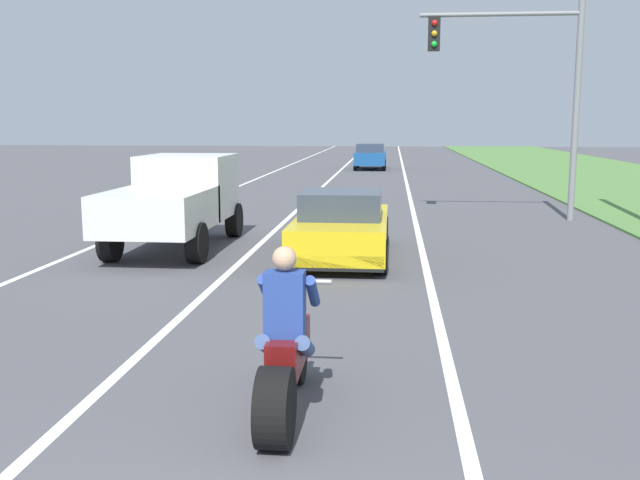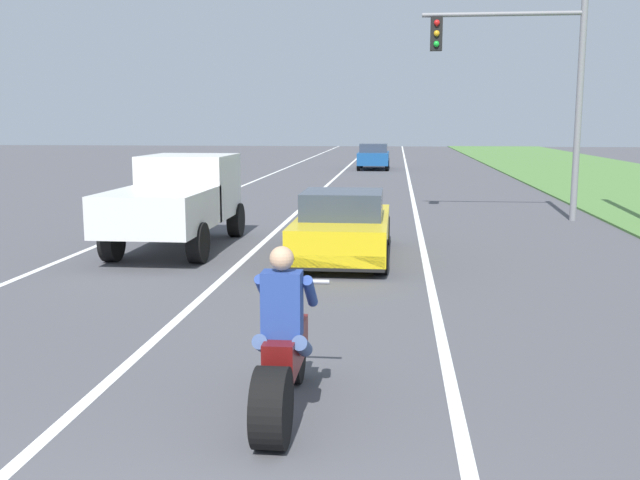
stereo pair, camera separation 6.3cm
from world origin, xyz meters
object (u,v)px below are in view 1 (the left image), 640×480
Objects in this scene: sports_car_yellow at (342,227)px; distant_car_far_ahead at (370,156)px; pickup_truck_left_lane_white at (177,198)px; motorcycle_with_rider at (285,357)px; traffic_light_mast_near at (528,75)px.

distant_car_far_ahead is (-0.29, 27.97, 0.14)m from sports_car_yellow.
pickup_truck_left_lane_white is (-3.63, 0.79, 0.48)m from sports_car_yellow.
pickup_truck_left_lane_white reaches higher than distant_car_far_ahead.
pickup_truck_left_lane_white is 27.39m from distant_car_far_ahead.
sports_car_yellow is at bearing -12.22° from pickup_truck_left_lane_white.
traffic_light_mast_near is at bearing 72.20° from motorcycle_with_rider.
motorcycle_with_rider is 36.01m from distant_car_far_ahead.
sports_car_yellow is 1.08× the size of distant_car_far_ahead.
sports_car_yellow is 8.50m from traffic_light_mast_near.
distant_car_far_ahead is at bearing 102.80° from traffic_light_mast_near.
motorcycle_with_rider is 9.57m from pickup_truck_left_lane_white.
motorcycle_with_rider is at bearing -67.40° from pickup_truck_left_lane_white.
pickup_truck_left_lane_white reaches higher than motorcycle_with_rider.
traffic_light_mast_near reaches higher than pickup_truck_left_lane_white.
traffic_light_mast_near reaches higher than motorcycle_with_rider.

